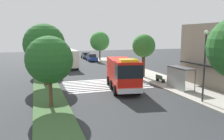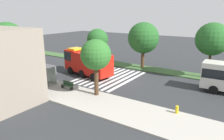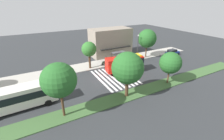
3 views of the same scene
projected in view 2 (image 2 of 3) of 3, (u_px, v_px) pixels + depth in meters
The scene contains 14 objects.
ground_plane at pixel (122, 79), 28.89m from camera, with size 120.00×120.00×0.00m, color #2D3033.
sidewalk at pixel (83, 98), 22.41m from camera, with size 60.00×4.90×0.14m, color #ADA89E.
median_strip at pixel (144, 68), 34.57m from camera, with size 60.00×3.00×0.14m, color #3D6033.
crosswalk at pixel (109, 77), 29.98m from camera, with size 6.75×10.08×0.01m.
fire_truck at pixel (86, 62), 30.42m from camera, with size 8.55×3.89×3.79m.
bus_stop_shelter at pixel (45, 70), 26.72m from camera, with size 3.50×1.40×2.46m.
bench_near_shelter at pixel (67, 85), 24.91m from camera, with size 1.60×0.50×0.90m.
street_lamp at pixel (24, 49), 29.52m from camera, with size 0.36×0.36×6.47m.
sidewalk_tree_west at pixel (96, 55), 21.98m from camera, with size 3.29×3.29×6.16m.
sidewalk_tree_center at pixel (8, 39), 30.60m from camera, with size 4.88×4.88×7.55m.
median_tree_far_west at pixel (212, 39), 27.88m from camera, with size 4.42×4.42×7.60m.
median_tree_west at pixel (143, 38), 33.41m from camera, with size 4.98×4.98×7.42m.
median_tree_center at pixel (98, 40), 38.62m from camera, with size 3.96×3.96×6.01m.
fire_hydrant at pixel (177, 110), 18.77m from camera, with size 0.28×0.28×0.70m, color gold.
Camera 2 is at (-14.17, 23.63, 8.88)m, focal length 33.44 mm.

